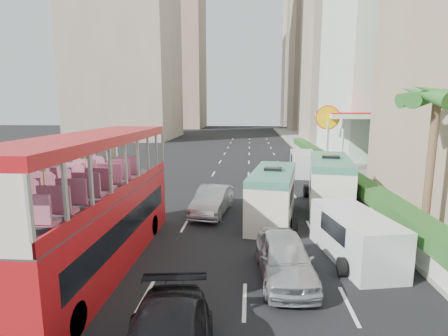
# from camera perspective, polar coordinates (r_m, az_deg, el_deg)

# --- Properties ---
(ground_plane) EXTENTS (200.00, 200.00, 0.00)m
(ground_plane) POSITION_cam_1_polar(r_m,az_deg,el_deg) (13.52, 5.29, -16.60)
(ground_plane) COLOR black
(ground_plane) RESTS_ON ground
(double_decker_bus) EXTENTS (2.50, 11.00, 5.06)m
(double_decker_bus) POSITION_cam_1_polar(r_m,az_deg,el_deg) (13.82, -20.36, -5.36)
(double_decker_bus) COLOR red
(double_decker_bus) RESTS_ON ground
(car_silver_lane_a) EXTENTS (2.21, 4.83, 1.53)m
(car_silver_lane_a) POSITION_cam_1_polar(r_m,az_deg,el_deg) (20.23, -1.89, -7.40)
(car_silver_lane_a) COLOR #BABDC2
(car_silver_lane_a) RESTS_ON ground
(car_silver_lane_b) EXTENTS (2.14, 4.66, 1.55)m
(car_silver_lane_b) POSITION_cam_1_polar(r_m,az_deg,el_deg) (13.28, 9.78, -17.22)
(car_silver_lane_b) COLOR #BABDC2
(car_silver_lane_b) RESTS_ON ground
(van_asset) EXTENTS (3.07, 5.12, 1.33)m
(van_asset) POSITION_cam_1_polar(r_m,az_deg,el_deg) (27.88, 7.00, -2.61)
(van_asset) COLOR silver
(van_asset) RESTS_ON ground
(minibus_near) EXTENTS (3.05, 6.40, 2.72)m
(minibus_near) POSITION_cam_1_polar(r_m,az_deg,el_deg) (18.90, 7.94, -4.45)
(minibus_near) COLOR silver
(minibus_near) RESTS_ON ground
(minibus_far) EXTENTS (3.28, 7.03, 3.00)m
(minibus_far) POSITION_cam_1_polar(r_m,az_deg,el_deg) (22.17, 16.82, -2.28)
(minibus_far) COLOR silver
(minibus_far) RESTS_ON ground
(panel_van_near) EXTENTS (2.75, 5.00, 1.89)m
(panel_van_near) POSITION_cam_1_polar(r_m,az_deg,el_deg) (15.11, 20.54, -10.39)
(panel_van_near) COLOR silver
(panel_van_near) RESTS_ON ground
(panel_van_far) EXTENTS (2.34, 5.19, 2.03)m
(panel_van_far) POSITION_cam_1_polar(r_m,az_deg,el_deg) (32.20, 12.75, 0.75)
(panel_van_far) COLOR silver
(panel_van_far) RESTS_ON ground
(sidewalk) EXTENTS (6.00, 120.00, 0.18)m
(sidewalk) POSITION_cam_1_polar(r_m,az_deg,el_deg) (38.69, 18.15, 0.63)
(sidewalk) COLOR #99968C
(sidewalk) RESTS_ON ground
(kerb_wall) EXTENTS (0.30, 44.00, 1.00)m
(kerb_wall) POSITION_cam_1_polar(r_m,az_deg,el_deg) (27.41, 17.92, -1.79)
(kerb_wall) COLOR silver
(kerb_wall) RESTS_ON sidewalk
(hedge) EXTENTS (1.10, 44.00, 0.70)m
(hedge) POSITION_cam_1_polar(r_m,az_deg,el_deg) (27.26, 18.02, -0.04)
(hedge) COLOR #2D6626
(hedge) RESTS_ON kerb_wall
(palm_tree) EXTENTS (0.36, 0.36, 6.40)m
(palm_tree) POSITION_cam_1_polar(r_m,az_deg,el_deg) (18.20, 30.63, 0.18)
(palm_tree) COLOR brown
(palm_tree) RESTS_ON sidewalk
(shell_station) EXTENTS (6.50, 8.00, 5.50)m
(shell_station) POSITION_cam_1_polar(r_m,az_deg,el_deg) (36.71, 20.62, 4.20)
(shell_station) COLOR silver
(shell_station) RESTS_ON ground
(tower_mid) EXTENTS (16.00, 16.00, 50.00)m
(tower_mid) POSITION_cam_1_polar(r_m,az_deg,el_deg) (74.88, 20.11, 24.07)
(tower_mid) COLOR tan
(tower_mid) RESTS_ON ground
(tower_far_a) EXTENTS (14.00, 14.00, 44.00)m
(tower_far_a) POSITION_cam_1_polar(r_m,az_deg,el_deg) (96.99, 15.39, 19.10)
(tower_far_a) COLOR tan
(tower_far_a) RESTS_ON ground
(tower_far_b) EXTENTS (14.00, 14.00, 40.00)m
(tower_far_b) POSITION_cam_1_polar(r_m,az_deg,el_deg) (118.20, 13.25, 16.50)
(tower_far_b) COLOR tan
(tower_far_b) RESTS_ON ground
(tower_left_b) EXTENTS (16.00, 16.00, 46.00)m
(tower_left_b) POSITION_cam_1_polar(r_m,az_deg,el_deg) (105.74, -8.04, 19.11)
(tower_left_b) COLOR tan
(tower_left_b) RESTS_ON ground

